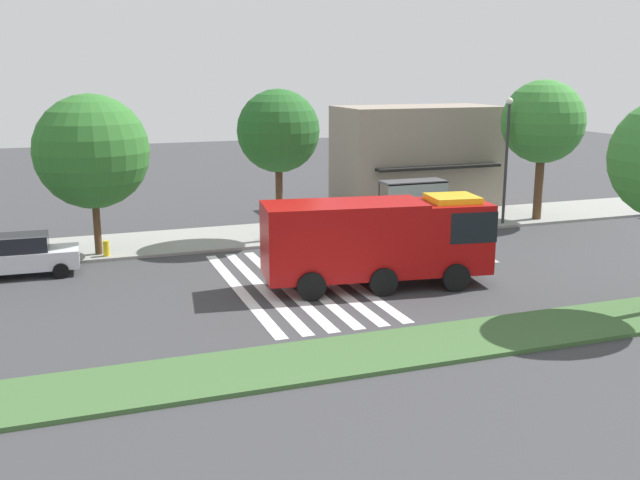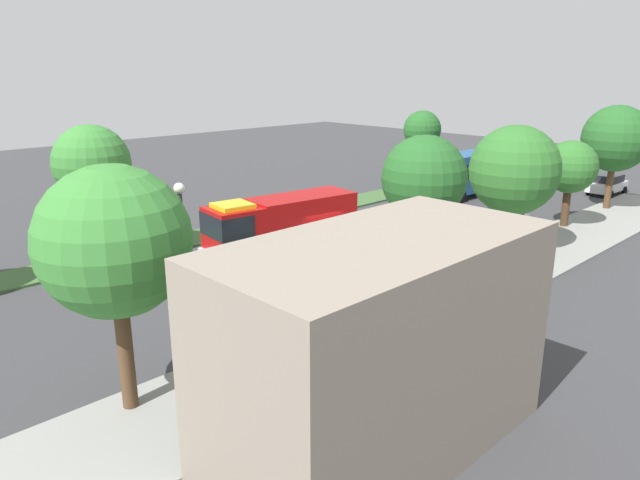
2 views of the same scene
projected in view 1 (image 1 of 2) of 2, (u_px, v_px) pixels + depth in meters
ground_plane at (324, 282)px, 29.61m from camera, size 120.00×120.00×0.00m
sidewalk at (265, 235)px, 37.72m from camera, size 60.00×5.13×0.14m
median_strip at (411, 347)px, 22.45m from camera, size 60.00×3.00×0.14m
crosswalk at (295, 285)px, 29.20m from camera, size 4.95×11.35×0.01m
fire_truck at (384, 237)px, 28.66m from camera, size 9.37×3.80×3.54m
parked_car_mid at (22, 255)px, 30.29m from camera, size 4.46×2.13×1.75m
bus_stop_shelter at (416, 195)px, 38.97m from camera, size 3.50×1.40×2.46m
bench_near_shelter at (346, 223)px, 37.95m from camera, size 1.60×0.50×0.90m
bench_west_of_shelter at (283, 228)px, 36.81m from camera, size 1.60×0.50×0.90m
street_lamp at (507, 151)px, 39.31m from camera, size 0.36×0.36×6.81m
storefront_building at (417, 157)px, 45.37m from camera, size 9.91×5.76×6.22m
sidewalk_tree_center at (92, 152)px, 32.45m from camera, size 5.10×5.10×7.26m
sidewalk_tree_east at (278, 131)px, 35.16m from camera, size 4.01×4.01×7.39m
sidewalk_tree_far_east at (543, 122)px, 40.17m from camera, size 4.57×4.57×7.75m
fire_hydrant at (106, 248)px, 33.08m from camera, size 0.28×0.28×0.70m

